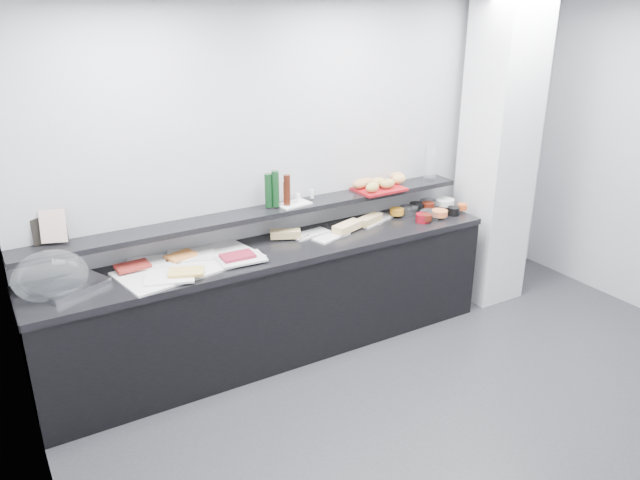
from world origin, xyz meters
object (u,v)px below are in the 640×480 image
condiment_tray (294,204)px  carafe (430,164)px  sandwich_plate_mid (331,236)px  cloche_base (72,286)px  framed_print (48,224)px  bread_tray (379,189)px

condiment_tray → carafe: (1.36, -0.00, 0.14)m
sandwich_plate_mid → condiment_tray: bearing=120.9°
sandwich_plate_mid → condiment_tray: size_ratio=1.23×
carafe → cloche_base: bearing=-177.5°
condiment_tray → carafe: 1.37m
cloche_base → carafe: 3.09m
cloche_base → condiment_tray: condiment_tray is taller
cloche_base → framed_print: size_ratio=1.57×
bread_tray → condiment_tray: bearing=177.3°
framed_print → carafe: size_ratio=0.87×
carafe → sandwich_plate_mid: bearing=-170.0°
cloche_base → framed_print: framed_print is taller
sandwich_plate_mid → bread_tray: size_ratio=0.76×
framed_print → carafe: bearing=0.3°
cloche_base → condiment_tray: size_ratio=1.60×
condiment_tray → bread_tray: 0.80m
sandwich_plate_mid → condiment_tray: condiment_tray is taller
cloche_base → condiment_tray: bearing=-19.9°
condiment_tray → framed_print: bearing=167.6°
sandwich_plate_mid → bread_tray: bread_tray is taller
framed_print → condiment_tray: size_ratio=1.02×
cloche_base → bread_tray: bearing=-21.9°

